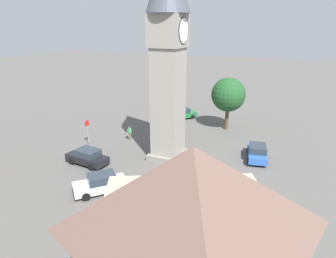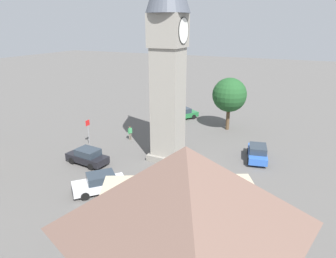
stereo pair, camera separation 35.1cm
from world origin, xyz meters
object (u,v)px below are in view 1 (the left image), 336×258
Objects in this scene: clock_tower at (168,41)px; car_silver_kerb at (101,183)px; tree at (228,95)px; car_white_side at (182,114)px; car_red_corner at (257,152)px; pedestrian at (129,132)px; road_sign at (87,128)px; car_blue_kerb at (87,157)px; building_shop_left at (190,254)px.

clock_tower reaches higher than car_silver_kerb.
car_silver_kerb is 20.10m from tree.
car_white_side is at bearing 75.45° from tree.
car_silver_kerb is at bearing 137.88° from car_red_corner.
clock_tower is 16.82m from car_white_side.
clock_tower is 12.11m from pedestrian.
road_sign reaches higher than car_white_side.
car_white_side is at bearing -13.29° from pedestrian.
car_blue_kerb is 1.03× the size of car_silver_kerb.
car_white_side is (20.80, 1.46, 0.00)m from car_silver_kerb.
car_silver_kerb is 10.53m from road_sign.
tree is (10.92, -3.17, -6.79)m from clock_tower.
car_red_corner is 17.90m from road_sign.
car_silver_kerb is 0.64× the size of tree.
car_silver_kerb is at bearing -175.98° from car_white_side.
car_silver_kerb is 20.85m from car_white_side.
car_red_corner is 0.67× the size of tree.
clock_tower is at bearing 111.67° from car_red_corner.
building_shop_left is at bearing -169.36° from tree.
clock_tower is 11.36× the size of pedestrian.
car_blue_kerb is 0.41× the size of building_shop_left.
pedestrian is 0.16× the size of building_shop_left.
road_sign reaches higher than car_silver_kerb.
road_sign is at bearing 156.51° from car_white_side.
car_silver_kerb and car_white_side have the same top height.
road_sign reaches higher than car_blue_kerb.
car_white_side is at bearing 22.27° from building_shop_left.
building_shop_left is at bearing -179.47° from car_red_corner.
clock_tower reaches higher than building_shop_left.
car_blue_kerb is 1.53× the size of road_sign.
car_red_corner is 15.06m from car_white_side.
building_shop_left is at bearing -131.94° from road_sign.
building_shop_left reaches higher than car_blue_kerb.
pedestrian is at bearing 19.76° from car_silver_kerb.
car_silver_kerb is 2.47× the size of pedestrian.
building_shop_left is (-16.38, -8.29, -6.70)m from clock_tower.
building_shop_left reaches higher than tree.
clock_tower is at bearing -86.75° from road_sign.
car_red_corner is at bearing -147.27° from tree.
clock_tower reaches higher than road_sign.
pedestrian is 24.00m from building_shop_left.
pedestrian is at bearing 36.97° from building_shop_left.
building_shop_left reaches higher than road_sign.
tree is (7.70, 4.95, 3.66)m from car_red_corner.
building_shop_left reaches higher than car_red_corner.
car_blue_kerb is 18.47m from tree.
car_red_corner is at bearing -87.42° from pedestrian.
pedestrian is at bearing -2.63° from car_blue_kerb.
clock_tower is at bearing -14.79° from car_silver_kerb.
building_shop_left reaches higher than car_white_side.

